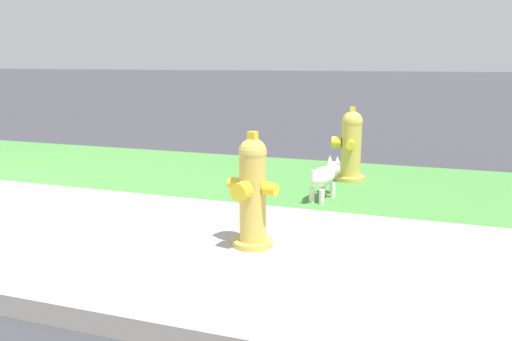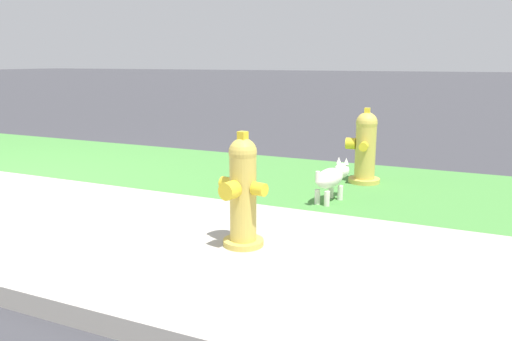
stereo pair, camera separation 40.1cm
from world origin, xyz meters
The scene contains 4 objects.
grass_verge centered at (0.00, 2.16, 0.00)m, with size 18.00×2.19×0.01m, color #47893D.
fire_hydrant_at_driveway centered at (3.53, 2.30, 0.38)m, with size 0.37×0.40×0.79m.
fire_hydrant_far_end centered at (3.18, 0.10, 0.39)m, with size 0.37×0.34×0.81m.
small_white_dog centered at (3.42, 1.46, 0.22)m, with size 0.26×0.54×0.38m.
Camera 2 is at (4.62, -2.85, 1.27)m, focal length 35.00 mm.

